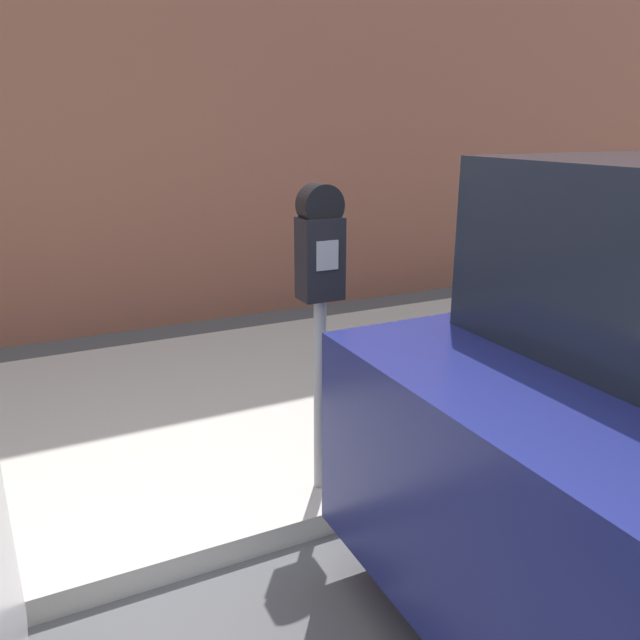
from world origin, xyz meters
TOP-DOWN VIEW (x-y plane):
  - sidewalk at (0.00, 2.20)m, footprint 24.00×2.80m
  - parking_meter at (0.28, 1.03)m, footprint 0.19×0.15m

SIDE VIEW (x-z plane):
  - sidewalk at x=0.00m, z-range 0.00..0.12m
  - parking_meter at x=0.28m, z-range 0.45..1.95m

